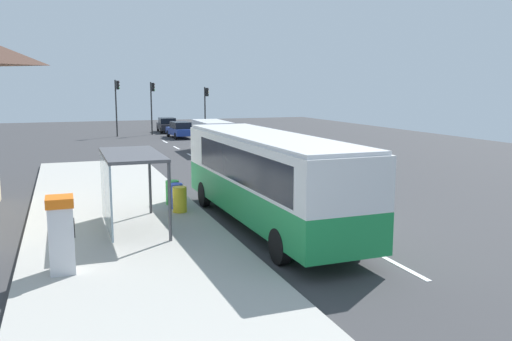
{
  "coord_description": "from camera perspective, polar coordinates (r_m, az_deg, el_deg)",
  "views": [
    {
      "loc": [
        -8.16,
        -17.52,
        4.81
      ],
      "look_at": [
        -1.0,
        2.14,
        1.5
      ],
      "focal_mm": 37.35,
      "sensor_mm": 36.0,
      "label": 1
    }
  ],
  "objects": [
    {
      "name": "sidewalk_platform",
      "position": [
        20.16,
        -14.48,
        -4.84
      ],
      "size": [
        6.2,
        30.0,
        0.18
      ],
      "primitive_type": "cube",
      "color": "#ADAAA3",
      "rests_on": "ground"
    },
    {
      "name": "lane_stripe_seg_4",
      "position": [
        32.98,
        -5.01,
        0.58
      ],
      "size": [
        0.16,
        2.2,
        0.01
      ],
      "primitive_type": "cube",
      "color": "silver",
      "rests_on": "ground"
    },
    {
      "name": "traffic_light_near_side",
      "position": [
        54.02,
        -5.39,
        7.22
      ],
      "size": [
        0.49,
        0.28,
        4.75
      ],
      "color": "#2D2D2D",
      "rests_on": "ground"
    },
    {
      "name": "lane_stripe_seg_5",
      "position": [
        37.79,
        -6.98,
        1.62
      ],
      "size": [
        0.16,
        2.2,
        0.01
      ],
      "primitive_type": "cube",
      "color": "silver",
      "rests_on": "ground"
    },
    {
      "name": "lane_stripe_seg_7",
      "position": [
        47.52,
        -9.72,
        3.06
      ],
      "size": [
        0.16,
        2.2,
        0.01
      ],
      "primitive_type": "cube",
      "color": "silver",
      "rests_on": "ground"
    },
    {
      "name": "sedan_near",
      "position": [
        57.41,
        -9.49,
        4.86
      ],
      "size": [
        2.04,
        4.49,
        1.52
      ],
      "color": "black",
      "rests_on": "ground"
    },
    {
      "name": "lane_stripe_seg_2",
      "position": [
        23.6,
        1.31,
        -2.76
      ],
      "size": [
        0.16,
        2.2,
        0.01
      ],
      "primitive_type": "cube",
      "color": "silver",
      "rests_on": "ground"
    },
    {
      "name": "ticket_machine",
      "position": [
        14.23,
        -20.12,
        -6.4
      ],
      "size": [
        0.66,
        0.76,
        1.94
      ],
      "color": "silver",
      "rests_on": "sidewalk_platform"
    },
    {
      "name": "bus_shelter",
      "position": [
        17.77,
        -14.12,
        -0.07
      ],
      "size": [
        1.8,
        4.0,
        2.5
      ],
      "color": "#4C4C51",
      "rests_on": "sidewalk_platform"
    },
    {
      "name": "traffic_light_median",
      "position": [
        54.53,
        -11.06,
        7.42
      ],
      "size": [
        0.49,
        0.28,
        5.24
      ],
      "color": "#2D2D2D",
      "rests_on": "ground"
    },
    {
      "name": "recycling_bin_yellow",
      "position": [
        20.02,
        -8.17,
        -3.08
      ],
      "size": [
        0.52,
        0.52,
        0.95
      ],
      "primitive_type": "cylinder",
      "color": "yellow",
      "rests_on": "sidewalk_platform"
    },
    {
      "name": "white_van",
      "position": [
        39.44,
        -4.71,
        3.92
      ],
      "size": [
        2.15,
        5.25,
        2.3
      ],
      "color": "silver",
      "rests_on": "ground"
    },
    {
      "name": "recycling_bin_blue",
      "position": [
        20.7,
        -8.57,
        -2.7
      ],
      "size": [
        0.52,
        0.52,
        0.95
      ],
      "primitive_type": "cylinder",
      "color": "blue",
      "rests_on": "sidewalk_platform"
    },
    {
      "name": "lane_stripe_seg_0",
      "position": [
        15.05,
        15.49,
        -9.97
      ],
      "size": [
        0.16,
        2.2,
        0.01
      ],
      "primitive_type": "cube",
      "color": "silver",
      "rests_on": "ground"
    },
    {
      "name": "lane_stripe_seg_6",
      "position": [
        42.64,
        -8.51,
        2.42
      ],
      "size": [
        0.16,
        2.2,
        0.01
      ],
      "primitive_type": "cube",
      "color": "silver",
      "rests_on": "ground"
    },
    {
      "name": "lane_stripe_seg_3",
      "position": [
        28.24,
        -2.38,
        -0.81
      ],
      "size": [
        0.16,
        2.2,
        0.01
      ],
      "primitive_type": "cube",
      "color": "silver",
      "rests_on": "ground"
    },
    {
      "name": "recycling_bin_green",
      "position": [
        21.37,
        -8.95,
        -2.34
      ],
      "size": [
        0.52,
        0.52,
        0.95
      ],
      "primitive_type": "cylinder",
      "color": "green",
      "rests_on": "sidewalk_platform"
    },
    {
      "name": "ground_plane",
      "position": [
        32.92,
        -5.43,
        0.51
      ],
      "size": [
        56.0,
        92.0,
        0.04
      ],
      "primitive_type": "cube",
      "color": "#38383A"
    },
    {
      "name": "traffic_light_far_side",
      "position": [
        53.3,
        -14.68,
        7.39
      ],
      "size": [
        0.49,
        0.28,
        5.43
      ],
      "color": "#2D2D2D",
      "rests_on": "ground"
    },
    {
      "name": "bus",
      "position": [
        18.13,
        1.11,
        -0.44
      ],
      "size": [
        2.72,
        11.06,
        3.21
      ],
      "color": "#1E8C47",
      "rests_on": "ground"
    },
    {
      "name": "lane_stripe_seg_1",
      "position": [
        19.15,
        6.78,
        -5.6
      ],
      "size": [
        0.16,
        2.2,
        0.01
      ],
      "primitive_type": "cube",
      "color": "silver",
      "rests_on": "ground"
    },
    {
      "name": "sedan_far",
      "position": [
        50.84,
        -8.09,
        4.37
      ],
      "size": [
        2.01,
        4.48,
        1.52
      ],
      "color": "navy",
      "rests_on": "ground"
    }
  ]
}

